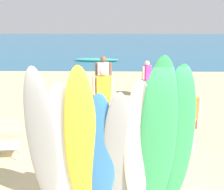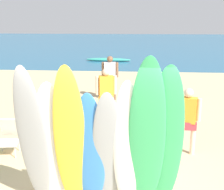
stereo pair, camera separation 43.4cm
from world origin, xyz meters
name	(u,v)px [view 1 (the left image)]	position (x,y,z in m)	size (l,w,h in m)	color
ground	(116,69)	(0.00, 14.00, 0.00)	(60.00, 60.00, 0.00)	tan
ocean_water	(117,43)	(0.00, 32.98, 0.01)	(60.00, 40.00, 0.02)	#235B7F
surfboard_rack	(109,170)	(0.00, 0.00, 0.53)	(2.52, 0.07, 0.69)	brown
surfboard_grey_0	(42,141)	(-1.04, -0.44, 1.26)	(0.48, 0.08, 2.57)	#999EA3
surfboard_white_1	(63,148)	(-0.73, -0.39, 1.13)	(0.58, 0.06, 2.29)	white
surfboard_yellow_2	(81,142)	(-0.43, -0.47, 1.27)	(0.51, 0.07, 2.57)	yellow
surfboard_blue_3	(101,153)	(-0.13, -0.40, 1.05)	(0.50, 0.08, 2.12)	#337AD1
surfboard_grey_4	(118,152)	(0.15, -0.40, 1.07)	(0.48, 0.07, 2.18)	#999EA3
surfboard_white_5	(138,148)	(0.47, -0.44, 1.15)	(0.46, 0.08, 2.33)	white
surfboard_green_6	(158,139)	(0.76, -0.50, 1.34)	(0.57, 0.08, 2.72)	#38B266
surfboard_green_7	(175,141)	(1.05, -0.43, 1.28)	(0.56, 0.08, 2.60)	#38B266
beachgoer_by_water	(188,115)	(1.79, 1.98, 0.92)	(0.58, 0.31, 1.59)	beige
beachgoer_midbeach	(103,75)	(-0.41, 6.64, 0.99)	(0.65, 0.27, 1.71)	brown
beachgoer_photographing	(103,92)	(-0.30, 4.00, 0.97)	(0.62, 0.31, 1.69)	beige
beachgoer_strolling	(147,77)	(1.29, 6.99, 0.86)	(0.39, 0.46, 1.50)	beige
beach_chair_red	(9,137)	(-2.41, 1.73, 0.43)	(0.58, 0.75, 0.81)	#B7B7BC
distant_boat	(96,60)	(-1.43, 17.15, 0.12)	(3.34, 0.79, 0.27)	teal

